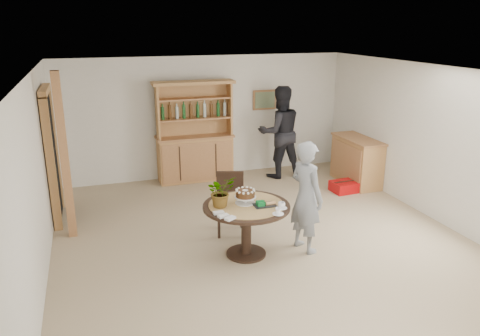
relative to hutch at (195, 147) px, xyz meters
name	(u,v)px	position (x,y,z in m)	size (l,w,h in m)	color
ground	(265,244)	(0.30, -3.24, -0.69)	(7.00, 7.00, 0.00)	tan
room_shell	(267,129)	(0.30, -3.23, 1.05)	(6.04, 7.04, 2.52)	white
doorway	(51,154)	(-2.63, -1.24, 0.42)	(0.13, 1.10, 2.18)	black
pine_post	(64,157)	(-2.40, -2.04, 0.56)	(0.12, 0.12, 2.50)	#AF7649
hutch	(195,147)	(0.00, 0.00, 0.00)	(1.62, 0.54, 2.04)	#B17F4B
sideboard	(357,161)	(3.04, -1.24, -0.22)	(0.54, 1.26, 0.94)	#B17F4B
dining_table	(246,215)	(-0.07, -3.46, -0.08)	(1.20, 1.20, 0.76)	black
dining_chair	(230,199)	(-0.05, -2.63, -0.15)	(0.52, 0.52, 0.95)	black
birthday_cake	(245,195)	(-0.07, -3.41, 0.19)	(0.30, 0.30, 0.20)	white
flower_vase	(221,191)	(-0.42, -3.41, 0.28)	(0.38, 0.33, 0.42)	#3F7233
gift_tray	(264,204)	(0.14, -3.58, 0.10)	(0.30, 0.20, 0.08)	black
coffee_cup_a	(282,206)	(0.33, -3.74, 0.11)	(0.15, 0.15, 0.09)	white
coffee_cup_b	(278,212)	(0.21, -3.91, 0.11)	(0.15, 0.15, 0.08)	white
napkins	(224,216)	(-0.48, -3.77, 0.09)	(0.24, 0.33, 0.03)	white
teen_boy	(306,197)	(0.78, -3.56, 0.12)	(0.59, 0.38, 1.61)	gray
adult_person	(280,132)	(1.73, -0.34, 0.27)	(0.93, 0.72, 1.91)	black
red_suitcase	(347,186)	(2.63, -1.62, -0.59)	(0.63, 0.44, 0.21)	#BB090B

